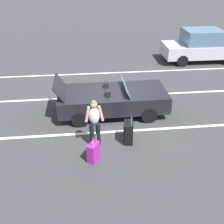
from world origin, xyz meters
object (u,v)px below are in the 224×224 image
(suitcase_large_black, at_px, (128,132))
(suitcase_medium_bright, at_px, (93,152))
(parked_sedan_near, at_px, (202,46))
(traveler_person, at_px, (94,121))
(convertible_car, at_px, (118,99))

(suitcase_large_black, xyz_separation_m, suitcase_medium_bright, (-1.19, -0.80, -0.06))
(parked_sedan_near, bearing_deg, suitcase_medium_bright, -128.70)
(suitcase_large_black, height_order, suitcase_medium_bright, suitcase_large_black)
(suitcase_medium_bright, height_order, traveler_person, traveler_person)
(suitcase_large_black, bearing_deg, suitcase_medium_bright, 41.57)
(traveler_person, relative_size, parked_sedan_near, 0.37)
(suitcase_medium_bright, bearing_deg, traveler_person, -65.76)
(convertible_car, distance_m, traveler_person, 2.23)
(parked_sedan_near, bearing_deg, convertible_car, -135.23)
(traveler_person, bearing_deg, suitcase_medium_bright, 172.51)
(parked_sedan_near, bearing_deg, traveler_person, -130.97)
(convertible_car, height_order, traveler_person, traveler_person)
(convertible_car, relative_size, parked_sedan_near, 0.94)
(suitcase_large_black, distance_m, parked_sedan_near, 9.22)
(convertible_car, distance_m, suitcase_large_black, 1.93)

